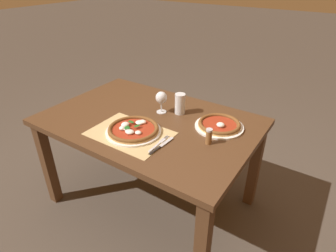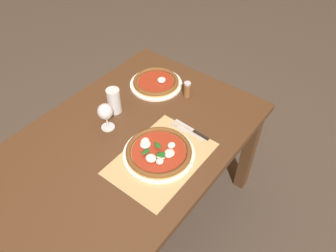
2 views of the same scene
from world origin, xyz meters
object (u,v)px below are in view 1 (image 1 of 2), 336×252
(pint_glass, at_px, (180,104))
(wine_glass, at_px, (161,98))
(pizza_near, at_px, (133,129))
(pepper_shaker, at_px, (209,136))
(fork, at_px, (159,143))
(knife, at_px, (162,146))
(pizza_far, at_px, (219,125))

(pint_glass, bearing_deg, wine_glass, -152.89)
(pizza_near, bearing_deg, pepper_shaker, 18.59)
(wine_glass, height_order, pepper_shaker, wine_glass)
(pint_glass, xyz_separation_m, fork, (0.11, -0.40, -0.06))
(fork, xyz_separation_m, pepper_shaker, (0.24, 0.17, 0.04))
(pint_glass, bearing_deg, knife, -72.38)
(knife, bearing_deg, pint_glass, 107.62)
(pint_glass, xyz_separation_m, pepper_shaker, (0.34, -0.24, -0.02))
(pizza_near, height_order, wine_glass, wine_glass)
(pint_glass, distance_m, knife, 0.44)
(pint_glass, relative_size, knife, 0.67)
(knife, bearing_deg, pizza_near, 173.06)
(knife, xyz_separation_m, pepper_shaker, (0.21, 0.18, 0.04))
(fork, bearing_deg, knife, -23.67)
(wine_glass, distance_m, fork, 0.42)
(pint_glass, relative_size, fork, 0.72)
(pizza_near, bearing_deg, wine_glass, 92.68)
(pizza_near, bearing_deg, pizza_far, 40.50)
(fork, xyz_separation_m, knife, (0.03, -0.01, 0.00))
(fork, bearing_deg, pizza_near, 175.28)
(pizza_far, relative_size, pepper_shaker, 3.21)
(pint_glass, bearing_deg, pizza_near, -104.60)
(wine_glass, relative_size, knife, 0.72)
(pizza_far, bearing_deg, pizza_near, -139.50)
(pizza_near, height_order, pizza_far, pizza_near)
(pizza_far, height_order, pint_glass, pint_glass)
(wine_glass, height_order, knife, wine_glass)
(pizza_far, distance_m, pepper_shaker, 0.21)
(pizza_near, bearing_deg, fork, -4.72)
(pepper_shaker, bearing_deg, pizza_near, -161.41)
(pint_glass, distance_m, pepper_shaker, 0.42)
(pizza_far, height_order, wine_glass, wine_glass)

